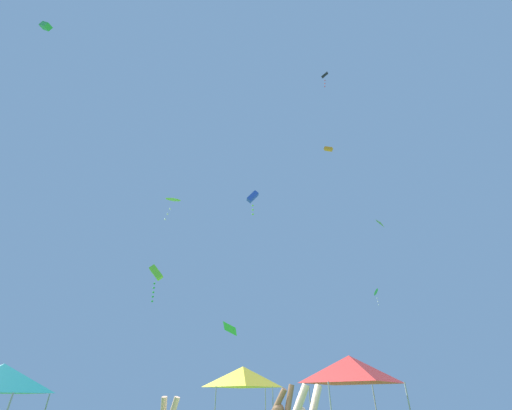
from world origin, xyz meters
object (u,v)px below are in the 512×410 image
canopy_tent_yellow (243,377)px  kite_black_diamond (324,75)px  kite_lime_diamond (381,223)px  kite_orange_box (328,149)px  kite_green_box (46,26)px  canopy_tent_red (351,369)px  kite_green_delta (376,292)px  kite_green_diamond (231,328)px  kite_lime_box (156,274)px  kite_blue_box (253,197)px  kite_lime_delta (173,199)px

canopy_tent_yellow → kite_black_diamond: 25.27m
kite_lime_diamond → kite_black_diamond: (-9.03, -11.98, 8.42)m
kite_orange_box → kite_lime_diamond: bearing=49.0°
kite_black_diamond → kite_green_box: kite_black_diamond is taller
canopy_tent_red → kite_green_delta: bearing=59.9°
kite_green_diamond → kite_lime_box: bearing=-105.1°
kite_orange_box → kite_green_delta: kite_orange_box is taller
canopy_tent_red → kite_green_box: kite_green_box is taller
kite_lime_box → kite_orange_box: bearing=17.0°
kite_lime_diamond → kite_blue_box: size_ratio=0.35×
kite_green_diamond → kite_lime_delta: bearing=-132.2°
kite_lime_delta → kite_green_delta: (23.19, 10.60, -4.91)m
kite_orange_box → kite_green_delta: 20.66m
canopy_tent_red → kite_green_box: 27.81m
kite_green_box → kite_black_diamond: bearing=11.5°
kite_lime_diamond → kite_lime_box: kite_lime_diamond is taller
canopy_tent_yellow → kite_orange_box: size_ratio=4.58×
canopy_tent_yellow → kite_lime_box: size_ratio=1.93×
kite_lime_diamond → kite_lime_box: (-20.62, -13.96, -11.46)m
kite_lime_delta → kite_green_diamond: (5.98, 6.60, -10.03)m
kite_orange_box → kite_green_box: 22.29m
kite_lime_diamond → kite_orange_box: 13.87m
kite_orange_box → kite_blue_box: size_ratio=0.25×
kite_black_diamond → kite_blue_box: (-5.63, 9.53, -7.54)m
kite_lime_delta → kite_green_box: kite_green_box is taller
kite_lime_delta → kite_orange_box: (13.15, -6.09, 2.01)m
kite_green_diamond → kite_black_diamond: bearing=-63.1°
canopy_tent_yellow → kite_green_delta: 25.03m
kite_orange_box → kite_green_delta: bearing=59.0°
kite_lime_box → kite_green_delta: 30.06m
kite_lime_delta → kite_green_box: (-7.99, -11.94, 5.99)m
kite_lime_box → kite_blue_box: 17.89m
kite_blue_box → kite_orange_box: bearing=-55.1°
kite_green_delta → kite_blue_box: (-15.61, -8.70, 6.85)m
kite_green_box → kite_green_delta: (31.17, 22.53, -10.90)m
kite_black_diamond → kite_green_box: (-21.19, -4.31, -3.49)m
canopy_tent_yellow → kite_blue_box: size_ratio=1.14×
kite_green_box → kite_green_delta: kite_green_box is taller
canopy_tent_red → kite_lime_box: 10.05m
canopy_tent_yellow → kite_lime_diamond: bearing=31.1°
canopy_tent_yellow → kite_lime_box: bearing=-137.4°
kite_green_diamond → kite_green_delta: size_ratio=0.91×
kite_green_diamond → kite_lime_diamond: bearing=-7.9°
canopy_tent_yellow → kite_green_delta: bearing=43.3°
canopy_tent_red → kite_green_diamond: 19.03m
kite_green_delta → kite_lime_delta: bearing=-155.4°
canopy_tent_yellow → kite_green_delta: (16.75, 15.78, 9.83)m
canopy_tent_red → kite_lime_diamond: bearing=53.1°
kite_black_diamond → kite_blue_box: size_ratio=0.55×
kite_blue_box → kite_lime_diamond: bearing=9.5°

